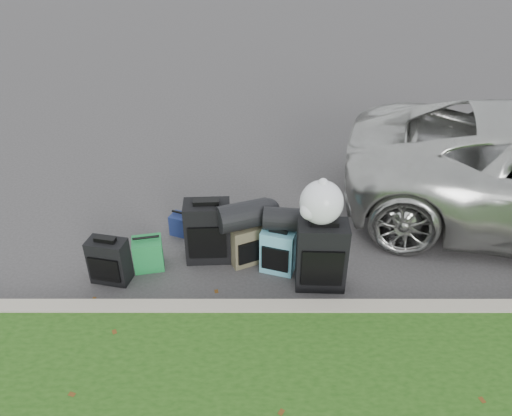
{
  "coord_description": "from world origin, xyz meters",
  "views": [
    {
      "loc": [
        -0.1,
        -4.73,
        3.64
      ],
      "look_at": [
        -0.1,
        0.2,
        0.55
      ],
      "focal_mm": 35.0,
      "sensor_mm": 36.0,
      "label": 1
    }
  ],
  "objects_px": {
    "suitcase_small_black": "(109,261)",
    "suitcase_teal": "(278,251)",
    "tote_green": "(148,254)",
    "tote_navy": "(181,224)",
    "suitcase_large_black_right": "(321,255)",
    "suitcase_olive": "(246,245)",
    "suitcase_large_black_left": "(208,231)"
  },
  "relations": [
    {
      "from": "suitcase_small_black",
      "to": "suitcase_teal",
      "type": "distance_m",
      "value": 1.86
    },
    {
      "from": "tote_green",
      "to": "tote_navy",
      "type": "xyz_separation_m",
      "value": [
        0.29,
        0.67,
        -0.05
      ]
    },
    {
      "from": "suitcase_teal",
      "to": "suitcase_large_black_right",
      "type": "distance_m",
      "value": 0.53
    },
    {
      "from": "suitcase_olive",
      "to": "tote_navy",
      "type": "distance_m",
      "value": 1.01
    },
    {
      "from": "suitcase_large_black_left",
      "to": "suitcase_large_black_right",
      "type": "relative_size",
      "value": 0.94
    },
    {
      "from": "suitcase_small_black",
      "to": "suitcase_olive",
      "type": "distance_m",
      "value": 1.52
    },
    {
      "from": "suitcase_large_black_left",
      "to": "suitcase_teal",
      "type": "height_order",
      "value": "suitcase_large_black_left"
    },
    {
      "from": "suitcase_small_black",
      "to": "tote_green",
      "type": "xyz_separation_m",
      "value": [
        0.37,
        0.23,
        -0.08
      ]
    },
    {
      "from": "suitcase_small_black",
      "to": "suitcase_olive",
      "type": "relative_size",
      "value": 1.07
    },
    {
      "from": "tote_green",
      "to": "suitcase_olive",
      "type": "bearing_deg",
      "value": -6.68
    },
    {
      "from": "suitcase_large_black_left",
      "to": "tote_green",
      "type": "height_order",
      "value": "suitcase_large_black_left"
    },
    {
      "from": "suitcase_olive",
      "to": "tote_green",
      "type": "bearing_deg",
      "value": 159.54
    },
    {
      "from": "suitcase_large_black_left",
      "to": "suitcase_teal",
      "type": "bearing_deg",
      "value": -18.97
    },
    {
      "from": "suitcase_large_black_left",
      "to": "suitcase_small_black",
      "type": "bearing_deg",
      "value": -161.86
    },
    {
      "from": "suitcase_large_black_right",
      "to": "suitcase_teal",
      "type": "bearing_deg",
      "value": 153.11
    },
    {
      "from": "suitcase_teal",
      "to": "suitcase_small_black",
      "type": "bearing_deg",
      "value": -156.79
    },
    {
      "from": "suitcase_olive",
      "to": "tote_green",
      "type": "relative_size",
      "value": 1.32
    },
    {
      "from": "suitcase_olive",
      "to": "suitcase_large_black_right",
      "type": "relative_size",
      "value": 0.62
    },
    {
      "from": "suitcase_olive",
      "to": "tote_navy",
      "type": "height_order",
      "value": "suitcase_olive"
    },
    {
      "from": "suitcase_small_black",
      "to": "suitcase_teal",
      "type": "bearing_deg",
      "value": 17.57
    },
    {
      "from": "suitcase_teal",
      "to": "tote_green",
      "type": "bearing_deg",
      "value": -164.21
    },
    {
      "from": "suitcase_small_black",
      "to": "suitcase_teal",
      "type": "xyz_separation_m",
      "value": [
        1.85,
        0.17,
        0.0
      ]
    },
    {
      "from": "suitcase_small_black",
      "to": "suitcase_olive",
      "type": "height_order",
      "value": "suitcase_small_black"
    },
    {
      "from": "suitcase_large_black_right",
      "to": "tote_navy",
      "type": "distance_m",
      "value": 1.92
    },
    {
      "from": "suitcase_large_black_left",
      "to": "suitcase_olive",
      "type": "relative_size",
      "value": 1.52
    },
    {
      "from": "suitcase_teal",
      "to": "suitcase_large_black_left",
      "type": "bearing_deg",
      "value": -178.2
    },
    {
      "from": "suitcase_small_black",
      "to": "suitcase_olive",
      "type": "bearing_deg",
      "value": 24.41
    },
    {
      "from": "suitcase_olive",
      "to": "suitcase_small_black",
      "type": "bearing_deg",
      "value": 166.88
    },
    {
      "from": "suitcase_olive",
      "to": "suitcase_teal",
      "type": "distance_m",
      "value": 0.39
    },
    {
      "from": "suitcase_large_black_left",
      "to": "suitcase_large_black_right",
      "type": "xyz_separation_m",
      "value": [
        1.25,
        -0.48,
        0.02
      ]
    },
    {
      "from": "suitcase_large_black_left",
      "to": "suitcase_large_black_right",
      "type": "bearing_deg",
      "value": -23.86
    },
    {
      "from": "suitcase_large_black_right",
      "to": "tote_navy",
      "type": "bearing_deg",
      "value": 151.24
    }
  ]
}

